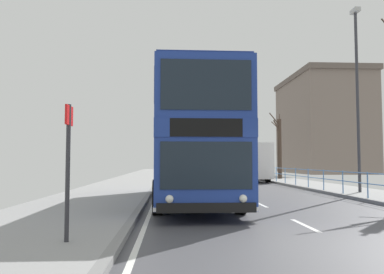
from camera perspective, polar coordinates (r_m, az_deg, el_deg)
ground at (r=7.78m, az=17.18°, el=-14.82°), size 15.80×140.00×0.20m
double_decker_bus_main at (r=14.84m, az=0.11°, el=-0.74°), size 2.85×10.32×4.41m
background_bus_far_lane at (r=33.43m, az=7.54°, el=-3.46°), size 2.70×9.70×2.95m
pedestrian_railing_far_kerb at (r=25.52m, az=14.68°, el=-5.10°), size 0.05×31.55×1.03m
bus_stop_sign_near at (r=7.54m, az=-17.40°, el=-2.63°), size 0.08×0.44×2.48m
street_lamp_far_side at (r=20.70m, az=22.68°, el=6.76°), size 0.28×0.60×8.84m
bare_tree_far_00 at (r=34.73m, az=12.46°, el=-1.35°), size 1.63×2.61×5.63m
background_building_00 at (r=58.57m, az=18.21°, el=1.74°), size 9.23×16.21×13.57m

